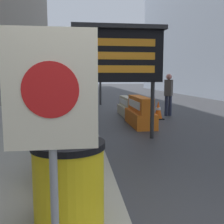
# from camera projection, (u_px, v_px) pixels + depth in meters

# --- Properties ---
(barrel_drum_foreground) EXTENTS (0.71, 0.71, 0.81)m
(barrel_drum_foreground) POSITION_uv_depth(u_px,v_px,m) (69.00, 182.00, 2.55)
(barrel_drum_foreground) COLOR yellow
(barrel_drum_foreground) RESTS_ON sidewalk_left
(barrel_drum_middle) EXTENTS (0.71, 0.71, 0.81)m
(barrel_drum_middle) POSITION_uv_depth(u_px,v_px,m) (62.00, 154.00, 3.48)
(barrel_drum_middle) COLOR yellow
(barrel_drum_middle) RESTS_ON sidewalk_left
(barrel_drum_back) EXTENTS (0.71, 0.71, 0.81)m
(barrel_drum_back) POSITION_uv_depth(u_px,v_px,m) (73.00, 137.00, 4.44)
(barrel_drum_back) COLOR yellow
(barrel_drum_back) RESTS_ON sidewalk_left
(warning_sign) EXTENTS (0.66, 0.08, 1.76)m
(warning_sign) POSITION_uv_depth(u_px,v_px,m) (51.00, 106.00, 1.85)
(warning_sign) COLOR gray
(warning_sign) RESTS_ON sidewalk_left
(message_board) EXTENTS (2.29, 0.36, 2.81)m
(message_board) POSITION_uv_depth(u_px,v_px,m) (119.00, 55.00, 6.39)
(message_board) COLOR #28282B
(message_board) RESTS_ON ground_plane
(jersey_barrier_orange_near) EXTENTS (0.64, 1.99, 0.94)m
(jersey_barrier_orange_near) POSITION_uv_depth(u_px,v_px,m) (140.00, 113.00, 8.55)
(jersey_barrier_orange_near) COLOR orange
(jersey_barrier_orange_near) RESTS_ON ground_plane
(jersey_barrier_cream) EXTENTS (0.52, 1.98, 0.77)m
(jersey_barrier_cream) POSITION_uv_depth(u_px,v_px,m) (127.00, 107.00, 10.77)
(jersey_barrier_cream) COLOR beige
(jersey_barrier_cream) RESTS_ON ground_plane
(traffic_cone_near) EXTENTS (0.35, 0.35, 0.62)m
(traffic_cone_near) POSITION_uv_depth(u_px,v_px,m) (142.00, 103.00, 13.02)
(traffic_cone_near) COLOR black
(traffic_cone_near) RESTS_ON ground_plane
(traffic_cone_mid) EXTENTS (0.39, 0.39, 0.69)m
(traffic_cone_mid) POSITION_uv_depth(u_px,v_px,m) (158.00, 110.00, 9.79)
(traffic_cone_mid) COLOR black
(traffic_cone_mid) RESTS_ON ground_plane
(traffic_light_near_curb) EXTENTS (0.28, 0.44, 3.64)m
(traffic_light_near_curb) POSITION_uv_depth(u_px,v_px,m) (100.00, 57.00, 14.51)
(traffic_light_near_curb) COLOR #2D2D30
(traffic_light_near_curb) RESTS_ON ground_plane
(pedestrian_worker) EXTENTS (0.46, 0.52, 1.70)m
(pedestrian_worker) POSITION_uv_depth(u_px,v_px,m) (169.00, 91.00, 10.60)
(pedestrian_worker) COLOR #23283D
(pedestrian_worker) RESTS_ON ground_plane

